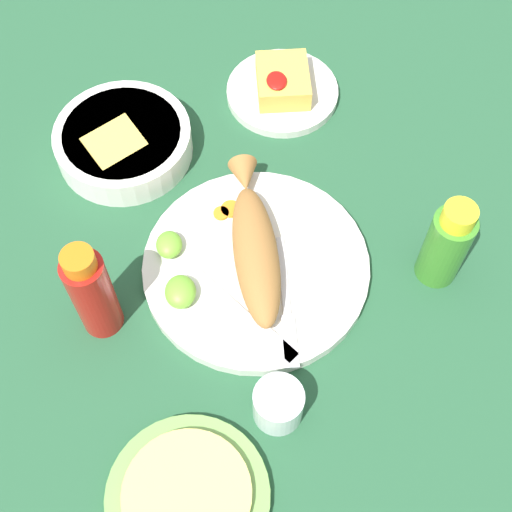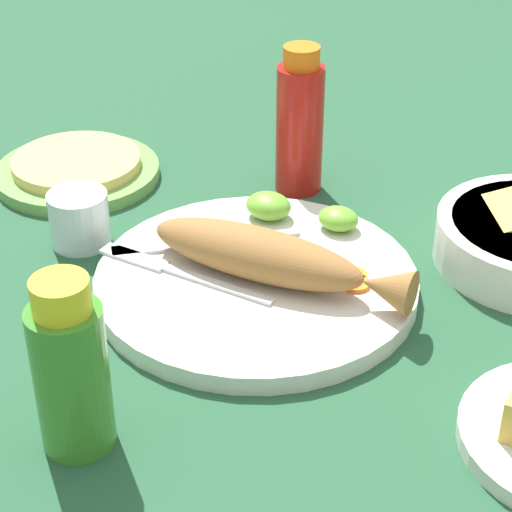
{
  "view_description": "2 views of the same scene",
  "coord_description": "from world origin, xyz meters",
  "views": [
    {
      "loc": [
        0.46,
        -0.03,
        0.83
      ],
      "look_at": [
        0.0,
        0.0,
        0.04
      ],
      "focal_mm": 50.0,
      "sensor_mm": 36.0,
      "label": 1
    },
    {
      "loc": [
        -0.35,
        0.62,
        0.49
      ],
      "look_at": [
        0.0,
        0.0,
        0.04
      ],
      "focal_mm": 65.0,
      "sensor_mm": 36.0,
      "label": 2
    }
  ],
  "objects": [
    {
      "name": "lime_wedge_side",
      "position": [
        0.04,
        -0.1,
        0.03
      ],
      "size": [
        0.05,
        0.04,
        0.03
      ],
      "primitive_type": "ellipsoid",
      "color": "#6BB233",
      "rests_on": "main_plate"
    },
    {
      "name": "fried_fish",
      "position": [
        -0.02,
        -0.0,
        0.04
      ],
      "size": [
        0.26,
        0.07,
        0.05
      ],
      "rotation": [
        0.0,
        0.0,
        0.06
      ],
      "color": "#996633",
      "rests_on": "main_plate"
    },
    {
      "name": "fork_near",
      "position": [
        0.07,
        0.03,
        0.02
      ],
      "size": [
        0.19,
        0.02,
        0.0
      ],
      "rotation": [
        0.0,
        0.0,
        6.28
      ],
      "color": "silver",
      "rests_on": "main_plate"
    },
    {
      "name": "tortilla_stack",
      "position": [
        0.29,
        -0.1,
        0.02
      ],
      "size": [
        0.14,
        0.14,
        0.01
      ],
      "primitive_type": "cylinder",
      "color": "#E0C666",
      "rests_on": "tortilla_plate"
    },
    {
      "name": "hot_sauce_bottle_red",
      "position": [
        0.06,
        -0.2,
        0.08
      ],
      "size": [
        0.05,
        0.05,
        0.16
      ],
      "color": "#B21914",
      "rests_on": "ground_plane"
    },
    {
      "name": "carrot_slice_mid",
      "position": [
        -0.09,
        -0.03,
        0.02
      ],
      "size": [
        0.03,
        0.03,
        0.0
      ],
      "primitive_type": "cylinder",
      "color": "orange",
      "rests_on": "main_plate"
    },
    {
      "name": "main_plate",
      "position": [
        0.0,
        0.0,
        0.01
      ],
      "size": [
        0.3,
        0.3,
        0.02
      ],
      "primitive_type": "cylinder",
      "color": "silver",
      "rests_on": "ground_plane"
    },
    {
      "name": "fork_far",
      "position": [
        0.08,
        -0.01,
        0.02
      ],
      "size": [
        0.15,
        0.13,
        0.0
      ],
      "rotation": [
        0.0,
        0.0,
        7.01
      ],
      "color": "silver",
      "rests_on": "main_plate"
    },
    {
      "name": "tortilla_plate",
      "position": [
        0.29,
        -0.1,
        0.01
      ],
      "size": [
        0.19,
        0.19,
        0.01
      ],
      "primitive_type": "cylinder",
      "color": "#6B9E4C",
      "rests_on": "ground_plane"
    },
    {
      "name": "ground_plane",
      "position": [
        0.0,
        0.0,
        0.0
      ],
      "size": [
        4.0,
        4.0,
        0.0
      ],
      "primitive_type": "plane",
      "color": "#235133"
    },
    {
      "name": "salt_cup",
      "position": [
        0.2,
        0.01,
        0.02
      ],
      "size": [
        0.06,
        0.06,
        0.06
      ],
      "color": "silver",
      "rests_on": "ground_plane"
    },
    {
      "name": "hot_sauce_bottle_green",
      "position": [
        0.02,
        0.24,
        0.07
      ],
      "size": [
        0.06,
        0.06,
        0.14
      ],
      "color": "#3D8428",
      "rests_on": "ground_plane"
    },
    {
      "name": "carrot_slice_near",
      "position": [
        -0.08,
        -0.04,
        0.02
      ],
      "size": [
        0.02,
        0.02,
        0.0
      ],
      "primitive_type": "cylinder",
      "color": "orange",
      "rests_on": "main_plate"
    },
    {
      "name": "lime_wedge_main",
      "position": [
        -0.03,
        -0.11,
        0.03
      ],
      "size": [
        0.04,
        0.03,
        0.02
      ],
      "primitive_type": "ellipsoid",
      "color": "#6BB233",
      "rests_on": "main_plate"
    }
  ]
}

